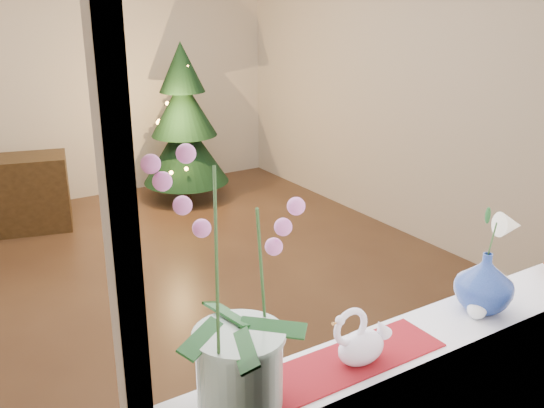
% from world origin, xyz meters
% --- Properties ---
extents(ground, '(5.00, 5.00, 0.00)m').
position_xyz_m(ground, '(0.00, 0.00, 0.00)').
color(ground, '#382317').
rests_on(ground, ground).
extents(wall_back, '(4.50, 0.10, 2.70)m').
position_xyz_m(wall_back, '(0.00, 2.50, 1.35)').
color(wall_back, beige).
rests_on(wall_back, ground).
extents(wall_front, '(4.50, 0.10, 2.70)m').
position_xyz_m(wall_front, '(0.00, -2.50, 1.35)').
color(wall_front, beige).
rests_on(wall_front, ground).
extents(wall_right, '(0.10, 5.00, 2.70)m').
position_xyz_m(wall_right, '(2.25, 0.00, 1.35)').
color(wall_right, beige).
rests_on(wall_right, ground).
extents(windowsill, '(2.20, 0.26, 0.04)m').
position_xyz_m(windowsill, '(0.00, -2.37, 0.90)').
color(windowsill, white).
rests_on(windowsill, window_apron).
extents(window_frame, '(2.22, 0.06, 1.60)m').
position_xyz_m(window_frame, '(0.00, -2.47, 1.70)').
color(window_frame, white).
rests_on(window_frame, windowsill).
extents(runner, '(0.70, 0.20, 0.01)m').
position_xyz_m(runner, '(-0.38, -2.37, 0.92)').
color(runner, maroon).
rests_on(runner, windowsill).
extents(orchid_pot, '(0.34, 0.34, 0.76)m').
position_xyz_m(orchid_pot, '(-0.75, -2.37, 1.30)').
color(orchid_pot, beige).
rests_on(orchid_pot, windowsill).
extents(swan, '(0.24, 0.15, 0.19)m').
position_xyz_m(swan, '(-0.33, -2.39, 1.02)').
color(swan, white).
rests_on(swan, windowsill).
extents(blue_vase, '(0.31, 0.31, 0.25)m').
position_xyz_m(blue_vase, '(0.27, -2.36, 1.05)').
color(blue_vase, navy).
rests_on(blue_vase, windowsill).
extents(lily, '(0.14, 0.08, 0.19)m').
position_xyz_m(lily, '(0.27, -2.36, 1.27)').
color(lily, white).
rests_on(lily, blue_vase).
extents(paperweight, '(0.08, 0.08, 0.07)m').
position_xyz_m(paperweight, '(0.20, -2.40, 0.95)').
color(paperweight, white).
rests_on(paperweight, windowsill).
extents(xmas_tree, '(0.92, 0.92, 1.59)m').
position_xyz_m(xmas_tree, '(1.02, 1.90, 0.79)').
color(xmas_tree, black).
rests_on(xmas_tree, ground).
extents(side_table, '(0.97, 0.66, 0.67)m').
position_xyz_m(side_table, '(-0.63, 1.89, 0.33)').
color(side_table, black).
rests_on(side_table, ground).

